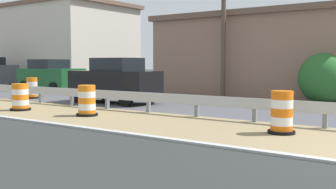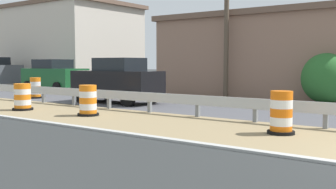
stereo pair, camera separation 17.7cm
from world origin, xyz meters
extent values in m
cube|color=#ADB2B7|center=(2.45, 2.80, 0.55)|extent=(0.08, 42.03, 0.32)
cube|color=slate|center=(2.53, 2.80, 0.35)|extent=(0.12, 0.12, 0.70)
cube|color=slate|center=(2.53, 4.80, 0.35)|extent=(0.12, 0.12, 0.70)
cube|color=slate|center=(2.53, 6.80, 0.35)|extent=(0.12, 0.12, 0.70)
cube|color=slate|center=(2.53, 8.81, 0.35)|extent=(0.12, 0.12, 0.70)
cube|color=slate|center=(2.53, 10.81, 0.35)|extent=(0.12, 0.12, 0.70)
cube|color=slate|center=(2.53, 12.81, 0.35)|extent=(0.12, 0.12, 0.70)
cube|color=slate|center=(2.53, 14.81, 0.35)|extent=(0.12, 0.12, 0.70)
cube|color=slate|center=(2.53, 16.81, 0.35)|extent=(0.12, 0.12, 0.70)
cylinder|color=orange|center=(1.04, 3.46, 0.11)|extent=(0.54, 0.54, 0.21)
cylinder|color=white|center=(1.04, 3.46, 0.32)|extent=(0.54, 0.54, 0.21)
cylinder|color=orange|center=(1.04, 3.46, 0.53)|extent=(0.54, 0.54, 0.21)
cylinder|color=white|center=(1.04, 3.46, 0.74)|extent=(0.54, 0.54, 0.21)
cylinder|color=orange|center=(1.04, 3.46, 0.96)|extent=(0.54, 0.54, 0.21)
cylinder|color=black|center=(1.04, 3.46, 0.04)|extent=(0.67, 0.67, 0.08)
cylinder|color=orange|center=(0.62, 9.88, 0.10)|extent=(0.57, 0.57, 0.20)
cylinder|color=white|center=(0.62, 9.88, 0.31)|extent=(0.57, 0.57, 0.20)
cylinder|color=orange|center=(0.62, 9.88, 0.51)|extent=(0.57, 0.57, 0.20)
cylinder|color=white|center=(0.62, 9.88, 0.71)|extent=(0.57, 0.57, 0.20)
cylinder|color=orange|center=(0.62, 9.88, 0.92)|extent=(0.57, 0.57, 0.20)
cylinder|color=black|center=(0.62, 9.88, 0.04)|extent=(0.71, 0.71, 0.08)
cylinder|color=orange|center=(0.27, 13.03, 0.10)|extent=(0.60, 0.60, 0.20)
cylinder|color=white|center=(0.27, 13.03, 0.30)|extent=(0.60, 0.60, 0.20)
cylinder|color=orange|center=(0.27, 13.03, 0.49)|extent=(0.60, 0.60, 0.20)
cylinder|color=white|center=(0.27, 13.03, 0.69)|extent=(0.60, 0.60, 0.20)
cylinder|color=orange|center=(0.27, 13.03, 0.89)|extent=(0.60, 0.60, 0.20)
cylinder|color=black|center=(0.27, 13.03, 0.04)|extent=(0.75, 0.75, 0.08)
cylinder|color=orange|center=(3.65, 16.98, 0.10)|extent=(0.51, 0.51, 0.21)
cylinder|color=white|center=(3.65, 16.98, 0.31)|extent=(0.51, 0.51, 0.21)
cylinder|color=orange|center=(3.65, 16.98, 0.52)|extent=(0.51, 0.51, 0.21)
cylinder|color=white|center=(3.65, 16.98, 0.72)|extent=(0.51, 0.51, 0.21)
cylinder|color=orange|center=(3.65, 16.98, 0.93)|extent=(0.51, 0.51, 0.21)
cylinder|color=black|center=(3.65, 16.98, 0.04)|extent=(0.64, 0.64, 0.08)
cube|color=#195128|center=(7.48, 20.38, 0.86)|extent=(2.05, 4.17, 1.09)
cube|color=black|center=(7.48, 20.55, 1.69)|extent=(1.79, 1.94, 0.56)
cylinder|color=black|center=(8.49, 19.06, 0.32)|extent=(0.24, 0.65, 0.64)
cylinder|color=black|center=(6.56, 19.00, 0.32)|extent=(0.24, 0.65, 0.64)
cylinder|color=black|center=(8.40, 21.77, 0.32)|extent=(0.24, 0.65, 0.64)
cylinder|color=black|center=(6.48, 21.71, 0.32)|extent=(0.24, 0.65, 0.64)
cube|color=black|center=(4.32, 12.09, 0.86)|extent=(1.84, 4.06, 1.08)
cube|color=black|center=(4.33, 11.93, 1.68)|extent=(1.59, 1.89, 0.56)
cylinder|color=black|center=(3.43, 13.38, 0.32)|extent=(0.24, 0.65, 0.64)
cylinder|color=black|center=(5.13, 13.44, 0.32)|extent=(0.24, 0.65, 0.64)
cylinder|color=black|center=(3.52, 10.74, 0.32)|extent=(0.24, 0.65, 0.64)
cylinder|color=black|center=(5.22, 10.79, 0.32)|extent=(0.24, 0.65, 0.64)
cylinder|color=black|center=(8.66, 26.13, 0.32)|extent=(0.23, 0.64, 0.64)
cube|color=#93705B|center=(14.38, 8.80, 2.07)|extent=(8.60, 11.21, 4.14)
cube|color=brown|center=(14.38, 8.80, 4.29)|extent=(8.95, 11.66, 0.30)
cube|color=beige|center=(13.77, 28.66, 3.06)|extent=(7.46, 14.52, 6.12)
cube|color=brown|center=(13.77, 28.66, 6.27)|extent=(7.76, 15.10, 0.30)
cylinder|color=brown|center=(9.60, 9.59, 3.83)|extent=(0.24, 0.24, 7.65)
ellipsoid|color=#286028|center=(9.47, 4.69, 1.09)|extent=(2.07, 2.07, 2.17)
cylinder|color=#4C3D2D|center=(13.90, 27.37, 2.21)|extent=(0.36, 0.36, 4.41)
ellipsoid|color=#1E4C23|center=(13.90, 27.37, 6.21)|extent=(4.48, 4.48, 4.03)
camera|label=1|loc=(-8.62, 0.01, 1.74)|focal=43.23mm
camera|label=2|loc=(-8.52, -0.13, 1.74)|focal=43.23mm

